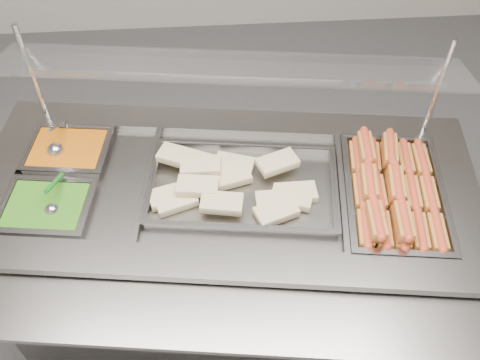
{
  "coord_description": "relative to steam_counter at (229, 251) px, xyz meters",
  "views": [
    {
      "loc": [
        -0.09,
        -0.88,
        2.15
      ],
      "look_at": [
        -0.0,
        0.29,
        0.82
      ],
      "focal_mm": 40.0,
      "sensor_mm": 36.0,
      "label": 1
    }
  ],
  "objects": [
    {
      "name": "hotdogs_in_buns",
      "position": [
        0.54,
        -0.07,
        0.41
      ],
      "size": [
        0.32,
        0.49,
        0.1
      ],
      "color": "#AE5E24",
      "rests_on": "pan_hotdogs"
    },
    {
      "name": "tray_rail",
      "position": [
        -0.06,
        -0.45,
        0.36
      ],
      "size": [
        1.62,
        0.53,
        0.05
      ],
      "color": "gray",
      "rests_on": "steam_counter"
    },
    {
      "name": "pan_wraps",
      "position": [
        0.05,
        -0.01,
        0.38
      ],
      "size": [
        0.65,
        0.43,
        0.06
      ],
      "color": "gray",
      "rests_on": "steam_counter"
    },
    {
      "name": "steam_counter",
      "position": [
        0.0,
        0.0,
        0.0
      ],
      "size": [
        1.76,
        0.95,
        0.8
      ],
      "color": "slate",
      "rests_on": "ground"
    },
    {
      "name": "pan_peas",
      "position": [
        -0.59,
        -0.05,
        0.37
      ],
      "size": [
        0.29,
        0.25,
        0.09
      ],
      "color": "gray",
      "rests_on": "steam_counter"
    },
    {
      "name": "tortilla_wraps",
      "position": [
        0.01,
        -0.01,
        0.41
      ],
      "size": [
        0.56,
        0.37,
        0.06
      ],
      "color": "beige",
      "rests_on": "pan_wraps"
    },
    {
      "name": "pan_beans",
      "position": [
        -0.55,
        0.2,
        0.37
      ],
      "size": [
        0.29,
        0.25,
        0.09
      ],
      "color": "gray",
      "rests_on": "steam_counter"
    },
    {
      "name": "ladle",
      "position": [
        -0.59,
        0.2,
        0.41
      ],
      "size": [
        0.06,
        0.17,
        0.13
      ],
      "color": "#B8B9BE",
      "rests_on": "pan_beans"
    },
    {
      "name": "sneeze_guard",
      "position": [
        0.03,
        0.19,
        0.73
      ],
      "size": [
        1.5,
        0.45,
        0.39
      ],
      "color": "silver",
      "rests_on": "steam_counter"
    },
    {
      "name": "pan_hotdogs",
      "position": [
        0.55,
        -0.07,
        0.37
      ],
      "size": [
        0.37,
        0.53,
        0.09
      ],
      "color": "gray",
      "rests_on": "steam_counter"
    },
    {
      "name": "serving_spoon",
      "position": [
        -0.56,
        -0.06,
        0.41
      ],
      "size": [
        0.05,
        0.16,
        0.12
      ],
      "color": "#B8B9BE",
      "rests_on": "pan_peas"
    }
  ]
}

